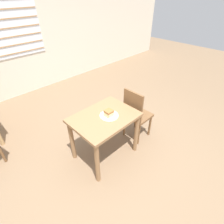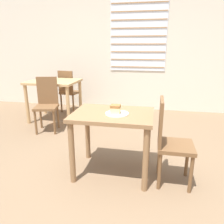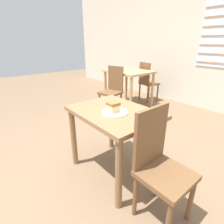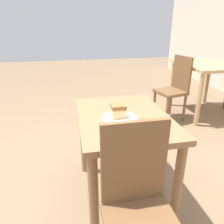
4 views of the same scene
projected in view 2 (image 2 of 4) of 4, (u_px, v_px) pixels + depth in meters
name	position (u px, v px, depth m)	size (l,w,h in m)	color
ground_plane	(106.00, 185.00, 2.29)	(14.00, 14.00, 0.00)	#7A6047
wall_back	(137.00, 46.00, 4.73)	(10.00, 0.09, 2.80)	beige
dining_table_near	(113.00, 124.00, 2.37)	(0.86, 0.64, 0.71)	olive
dining_table_far	(54.00, 87.00, 4.17)	(0.91, 0.75, 0.77)	tan
chair_near_window	(170.00, 140.00, 2.22)	(0.36, 0.36, 0.91)	brown
chair_far_corner	(47.00, 103.00, 3.68)	(0.43, 0.43, 0.91)	brown
chair_far_opposite	(69.00, 90.00, 4.73)	(0.42, 0.42, 0.91)	brown
plate	(117.00, 114.00, 2.29)	(0.25, 0.25, 0.01)	white
cake_slice	(115.00, 109.00, 2.26)	(0.10, 0.10, 0.09)	#E5CC89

